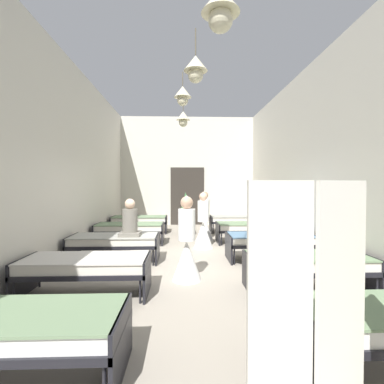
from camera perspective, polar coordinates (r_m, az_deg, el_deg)
name	(u,v)px	position (r m, az deg, el deg)	size (l,w,h in m)	color
ground_plane	(193,263)	(6.54, 0.24, -13.83)	(6.13, 12.16, 0.10)	#9E9384
room_shell	(191,162)	(7.55, -0.16, 5.96)	(5.93, 11.76, 4.52)	beige
bed_left_row_0	(13,328)	(3.14, -31.89, -21.88)	(1.90, 0.84, 0.57)	black
bed_left_row_1	(86,266)	(4.80, -20.25, -13.56)	(1.90, 0.84, 0.57)	black
bed_right_row_1	(308,264)	(4.99, 21.92, -12.99)	(1.90, 0.84, 0.57)	black
bed_left_row_2	(115,241)	(6.59, -15.06, -9.41)	(1.90, 0.84, 0.57)	black
bed_right_row_2	(270,240)	(6.72, 15.20, -9.19)	(1.90, 0.84, 0.57)	black
bed_left_row_3	(130,228)	(8.42, -12.16, -7.02)	(1.90, 0.84, 0.57)	black
bed_right_row_3	(250,228)	(8.53, 11.36, -6.91)	(1.90, 0.84, 0.57)	black
bed_left_row_4	(140,220)	(10.28, -10.32, -5.48)	(1.90, 0.84, 0.57)	black
bed_right_row_4	(237,220)	(10.37, 8.88, -5.42)	(1.90, 0.84, 0.57)	black
nurse_near_aisle	(205,223)	(8.75, 2.50, -6.08)	(0.52, 0.52, 1.49)	white
nurse_mid_aisle	(203,228)	(7.69, 2.24, -7.12)	(0.52, 0.52, 1.49)	white
nurse_far_aisle	(187,250)	(5.15, -1.05, -11.40)	(0.52, 0.52, 1.49)	white
patient_seated_primary	(130,222)	(6.36, -12.17, -5.86)	(0.44, 0.44, 0.80)	slate
potted_plant	(186,211)	(9.42, -1.27, -3.71)	(0.46, 0.46, 1.43)	brown
privacy_screen	(344,314)	(2.21, 27.88, -20.59)	(1.22, 0.29, 1.70)	silver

